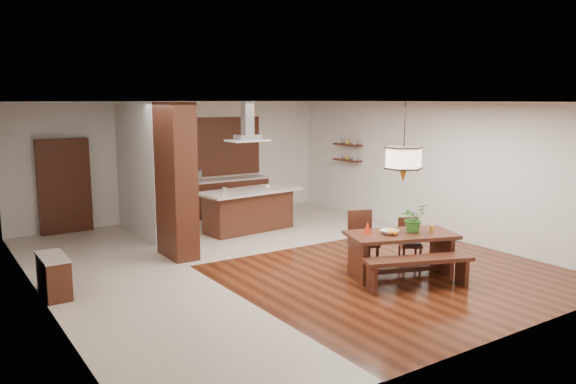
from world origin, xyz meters
TOP-DOWN VIEW (x-y plane):
  - room_shell at (0.00, 0.00)m, footprint 9.00×9.04m
  - tile_hallway at (-2.75, 0.00)m, footprint 2.50×9.00m
  - tile_kitchen at (1.25, 2.50)m, footprint 5.50×4.00m
  - soffit_band at (0.00, 0.00)m, footprint 8.00×9.00m
  - partition_pier at (-1.40, 1.20)m, footprint 0.45×1.00m
  - partition_stub at (-1.40, 3.30)m, footprint 0.18×2.40m
  - hallway_console at (-3.81, 0.20)m, footprint 0.37×0.88m
  - hallway_doorway at (-2.70, 4.40)m, footprint 1.10×0.20m
  - rear_counter at (1.00, 4.20)m, footprint 2.60×0.62m
  - kitchen_window at (1.00, 4.46)m, footprint 2.60×0.08m
  - shelf_lower at (3.87, 2.60)m, footprint 0.26×0.90m
  - shelf_upper at (3.87, 2.60)m, footprint 0.26×0.90m
  - dining_table at (1.25, -1.98)m, footprint 1.97×1.43m
  - dining_bench at (1.03, -2.58)m, footprint 1.78×0.98m
  - dining_chair_left at (1.01, -1.32)m, footprint 0.57×0.57m
  - dining_chair_right at (1.85, -1.62)m, footprint 0.51×0.51m
  - pendant_lantern at (1.25, -1.98)m, footprint 0.64×0.64m
  - foliage_plant at (1.47, -2.03)m, footprint 0.49×0.44m
  - fruit_bowl at (1.03, -1.92)m, footprint 0.30×0.30m
  - napkin_cone at (0.78, -1.67)m, footprint 0.16×0.16m
  - gold_ornament at (1.73, -2.21)m, footprint 0.09×0.09m
  - kitchen_island at (0.76, 2.28)m, footprint 2.38×1.22m
  - range_hood at (0.76, 2.29)m, footprint 0.90×0.55m
  - island_cup at (1.20, 2.17)m, footprint 0.14×0.14m
  - microwave at (0.21, 4.22)m, footprint 0.55×0.43m

SIDE VIEW (x-z plane):
  - tile_hallway at x=-2.75m, z-range 0.00..0.01m
  - tile_kitchen at x=1.25m, z-range 0.00..0.01m
  - dining_bench at x=1.03m, z-range 0.00..0.49m
  - hallway_console at x=-3.81m, z-range 0.00..0.63m
  - dining_chair_right at x=1.85m, z-range 0.00..0.84m
  - rear_counter at x=1.00m, z-range 0.00..0.95m
  - kitchen_island at x=0.76m, z-range 0.01..0.96m
  - dining_chair_left at x=1.01m, z-range 0.00..1.01m
  - dining_table at x=1.25m, z-range 0.17..0.91m
  - fruit_bowl at x=1.03m, z-range 0.74..0.81m
  - gold_ornament at x=1.73m, z-range 0.74..0.85m
  - napkin_cone at x=0.78m, z-range 0.74..0.94m
  - foliage_plant at x=1.47m, z-range 0.74..1.22m
  - island_cup at x=1.20m, z-range 0.95..1.03m
  - hallway_doorway at x=-2.70m, z-range 0.00..2.10m
  - microwave at x=0.21m, z-range 0.95..1.22m
  - shelf_lower at x=3.87m, z-range 1.38..1.42m
  - partition_pier at x=-1.40m, z-range 0.00..2.90m
  - partition_stub at x=-1.40m, z-range 0.00..2.90m
  - kitchen_window at x=1.00m, z-range 1.00..2.50m
  - shelf_upper at x=3.87m, z-range 1.78..1.82m
  - room_shell at x=0.00m, z-range 0.60..3.52m
  - pendant_lantern at x=1.25m, z-range 1.59..2.90m
  - range_hood at x=0.76m, z-range 2.03..2.90m
  - soffit_band at x=0.00m, z-range 2.88..2.89m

